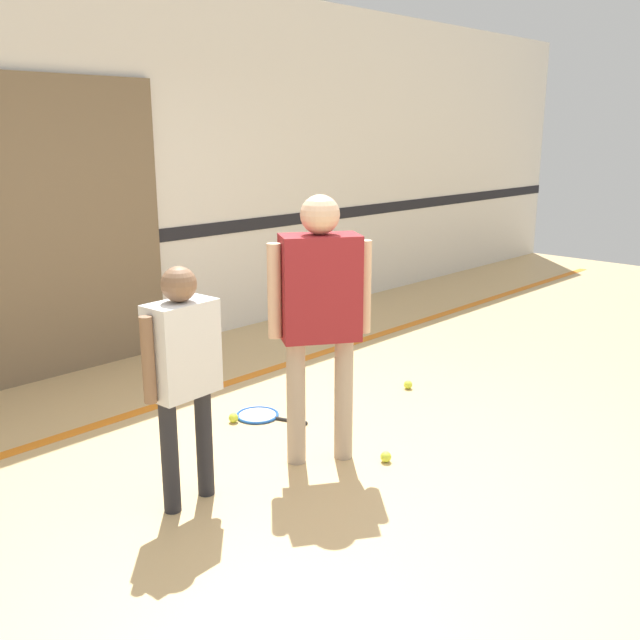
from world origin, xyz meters
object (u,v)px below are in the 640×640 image
(person_student_left, at_px, (183,361))
(tennis_ball_by_spare_racket, at_px, (233,418))
(racket_spare_on_floor, at_px, (260,415))
(tennis_ball_stray_left, at_px, (408,385))
(person_instructor, at_px, (320,302))
(tennis_ball_near_instructor, at_px, (386,457))

(person_student_left, bearing_deg, tennis_ball_by_spare_racket, 33.74)
(racket_spare_on_floor, bearing_deg, tennis_ball_stray_left, 50.22)
(racket_spare_on_floor, bearing_deg, person_student_left, -80.05)
(person_instructor, xyz_separation_m, tennis_ball_near_instructor, (0.24, -0.31, -0.95))
(tennis_ball_stray_left, bearing_deg, tennis_ball_by_spare_racket, 160.74)
(person_student_left, bearing_deg, tennis_ball_stray_left, 0.88)
(person_instructor, xyz_separation_m, racket_spare_on_floor, (0.19, 0.76, -0.97))
(person_student_left, height_order, racket_spare_on_floor, person_student_left)
(person_student_left, height_order, tennis_ball_by_spare_racket, person_student_left)
(racket_spare_on_floor, xyz_separation_m, tennis_ball_stray_left, (1.16, -0.41, 0.02))
(person_student_left, xyz_separation_m, tennis_ball_by_spare_racket, (0.85, 0.66, -0.76))
(person_instructor, height_order, tennis_ball_near_instructor, person_instructor)
(person_instructor, relative_size, racket_spare_on_floor, 2.86)
(tennis_ball_near_instructor, height_order, tennis_ball_by_spare_racket, same)
(tennis_ball_by_spare_racket, bearing_deg, tennis_ball_near_instructor, -77.73)
(person_instructor, height_order, tennis_ball_stray_left, person_instructor)
(person_student_left, bearing_deg, person_instructor, -14.20)
(racket_spare_on_floor, xyz_separation_m, tennis_ball_by_spare_racket, (-0.19, 0.06, 0.02))
(racket_spare_on_floor, relative_size, tennis_ball_by_spare_racket, 8.41)
(person_student_left, distance_m, tennis_ball_by_spare_racket, 1.32)
(tennis_ball_near_instructor, height_order, tennis_ball_stray_left, same)
(tennis_ball_by_spare_racket, bearing_deg, racket_spare_on_floor, -16.80)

